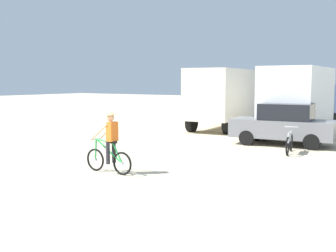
{
  "coord_description": "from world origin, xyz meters",
  "views": [
    {
      "loc": [
        8.1,
        -7.83,
        2.69
      ],
      "look_at": [
        -0.05,
        4.54,
        1.1
      ],
      "focal_mm": 44.72,
      "sensor_mm": 36.0,
      "label": 1
    }
  ],
  "objects_px": {
    "sedan_parked": "(284,124)",
    "cyclist_orange_shirt": "(110,145)",
    "box_truck_avon_van": "(301,98)",
    "bicycle_spare": "(289,143)",
    "box_truck_cream_rv": "(225,96)"
  },
  "relations": [
    {
      "from": "box_truck_cream_rv",
      "to": "bicycle_spare",
      "type": "height_order",
      "value": "box_truck_cream_rv"
    },
    {
      "from": "box_truck_avon_van",
      "to": "cyclist_orange_shirt",
      "type": "relative_size",
      "value": 3.75
    },
    {
      "from": "cyclist_orange_shirt",
      "to": "sedan_parked",
      "type": "bearing_deg",
      "value": 72.99
    },
    {
      "from": "box_truck_cream_rv",
      "to": "cyclist_orange_shirt",
      "type": "height_order",
      "value": "box_truck_cream_rv"
    },
    {
      "from": "sedan_parked",
      "to": "box_truck_cream_rv",
      "type": "bearing_deg",
      "value": 138.37
    },
    {
      "from": "box_truck_avon_van",
      "to": "bicycle_spare",
      "type": "distance_m",
      "value": 5.61
    },
    {
      "from": "box_truck_cream_rv",
      "to": "box_truck_avon_van",
      "type": "xyz_separation_m",
      "value": [
        4.45,
        -0.8,
        0.0
      ]
    },
    {
      "from": "box_truck_cream_rv",
      "to": "bicycle_spare",
      "type": "distance_m",
      "value": 8.39
    },
    {
      "from": "cyclist_orange_shirt",
      "to": "bicycle_spare",
      "type": "height_order",
      "value": "cyclist_orange_shirt"
    },
    {
      "from": "box_truck_cream_rv",
      "to": "bicycle_spare",
      "type": "bearing_deg",
      "value": -47.47
    },
    {
      "from": "box_truck_avon_van",
      "to": "sedan_parked",
      "type": "distance_m",
      "value": 3.56
    },
    {
      "from": "sedan_parked",
      "to": "cyclist_orange_shirt",
      "type": "bearing_deg",
      "value": -107.01
    },
    {
      "from": "box_truck_cream_rv",
      "to": "cyclist_orange_shirt",
      "type": "distance_m",
      "value": 12.6
    },
    {
      "from": "box_truck_avon_van",
      "to": "cyclist_orange_shirt",
      "type": "xyz_separation_m",
      "value": [
        -2.21,
        -11.57,
        -1.03
      ]
    },
    {
      "from": "sedan_parked",
      "to": "cyclist_orange_shirt",
      "type": "relative_size",
      "value": 2.4
    }
  ]
}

